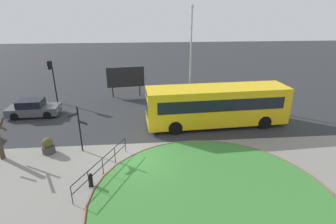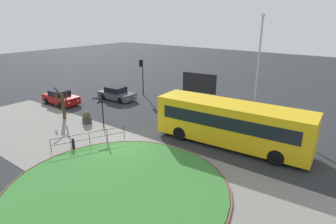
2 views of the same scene
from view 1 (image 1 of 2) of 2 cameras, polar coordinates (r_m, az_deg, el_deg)
The scene contains 13 objects.
ground at distance 16.22m, azimuth -7.19°, elevation -9.98°, with size 120.00×120.00×0.00m, color #282B2D.
sidewalk_paving at distance 14.50m, azimuth -7.43°, elevation -14.15°, with size 32.00×7.90×0.02m, color gray.
grass_island at distance 13.26m, azimuth 9.73°, elevation -17.98°, with size 11.50×11.50×0.10m, color #387A33.
grass_kerb_ring at distance 13.25m, azimuth 9.74°, elevation -17.96°, with size 11.81×11.81×0.11m, color brown.
signpost_directional at distance 16.93m, azimuth -18.63°, elevation -2.95°, with size 1.11×0.60×3.00m.
bollard_foreground at distance 14.19m, azimuth -16.32°, elevation -13.90°, with size 0.18×0.18×0.78m.
railing_grass_edge at distance 14.81m, azimuth -13.96°, elevation -10.88°, with size 2.17×4.63×0.99m.
bus_yellow at distance 20.29m, azimuth 10.47°, elevation 1.50°, with size 10.72×3.20×3.01m.
car_near_lane at distance 24.76m, azimuth -27.12°, elevation 0.71°, with size 4.14×2.01×1.42m.
traffic_light_near at distance 26.75m, azimuth -23.91°, elevation 7.77°, with size 0.48×0.31×4.03m.
lamppost_tall at distance 25.80m, azimuth 4.96°, elevation 13.00°, with size 0.32×0.32×8.78m.
billboard_left at distance 27.12m, azimuth -9.14°, elevation 7.35°, with size 3.72×0.63×3.03m.
planter_near_signpost at distance 18.06m, azimuth -24.49°, elevation -6.72°, with size 0.77×0.77×1.04m.
Camera 1 is at (0.79, -13.86, 8.38)m, focal length 28.20 mm.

